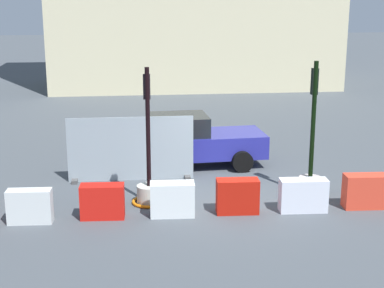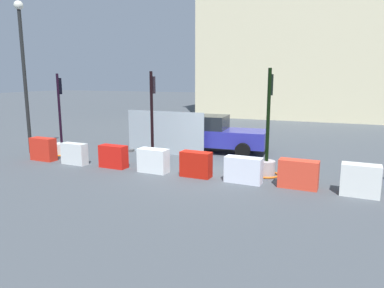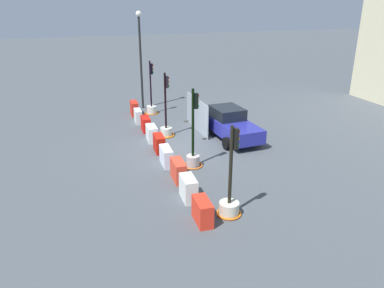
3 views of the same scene
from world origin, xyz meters
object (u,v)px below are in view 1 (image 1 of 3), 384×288
(traffic_light_1, at_px, (149,182))
(construction_barrier_5, at_px, (303,195))
(construction_barrier_6, at_px, (367,191))
(construction_barrier_3, at_px, (172,199))
(construction_barrier_1, at_px, (30,206))
(traffic_light_2, at_px, (310,172))
(construction_barrier_4, at_px, (237,196))
(construction_barrier_2, at_px, (102,201))
(car_blue_estate, at_px, (189,141))

(traffic_light_1, bearing_deg, construction_barrier_5, -14.83)
(traffic_light_1, xyz_separation_m, construction_barrier_6, (5.27, -0.89, -0.14))
(construction_barrier_3, bearing_deg, construction_barrier_1, -178.55)
(traffic_light_2, bearing_deg, construction_barrier_3, -164.25)
(traffic_light_2, distance_m, construction_barrier_5, 1.22)
(construction_barrier_1, distance_m, construction_barrier_4, 4.82)
(construction_barrier_2, bearing_deg, construction_barrier_3, -1.15)
(traffic_light_2, distance_m, construction_barrier_3, 3.80)
(construction_barrier_4, height_order, construction_barrier_5, construction_barrier_4)
(traffic_light_1, distance_m, construction_barrier_4, 2.26)
(construction_barrier_1, xyz_separation_m, construction_barrier_3, (3.27, 0.08, 0.01))
(construction_barrier_4, xyz_separation_m, car_blue_estate, (-0.75, 4.02, 0.35))
(construction_barrier_2, xyz_separation_m, car_blue_estate, (2.44, 4.00, 0.36))
(traffic_light_1, bearing_deg, construction_barrier_3, -60.79)
(construction_barrier_5, bearing_deg, construction_barrier_4, 177.56)
(traffic_light_1, relative_size, construction_barrier_3, 3.23)
(construction_barrier_2, bearing_deg, car_blue_estate, 58.67)
(construction_barrier_4, xyz_separation_m, construction_barrier_6, (3.21, 0.01, 0.00))
(construction_barrier_5, relative_size, car_blue_estate, 0.26)
(construction_barrier_3, bearing_deg, construction_barrier_5, -0.98)
(construction_barrier_4, distance_m, car_blue_estate, 4.10)
(construction_barrier_3, bearing_deg, traffic_light_1, 119.21)
(construction_barrier_1, height_order, construction_barrier_4, construction_barrier_4)
(construction_barrier_1, height_order, construction_barrier_3, construction_barrier_3)
(construction_barrier_2, distance_m, construction_barrier_4, 3.19)
(traffic_light_1, distance_m, construction_barrier_2, 1.43)
(traffic_light_1, xyz_separation_m, construction_barrier_4, (2.07, -0.90, -0.14))
(construction_barrier_3, distance_m, construction_barrier_5, 3.15)
(traffic_light_1, height_order, construction_barrier_5, traffic_light_1)
(construction_barrier_2, xyz_separation_m, construction_barrier_4, (3.19, -0.02, 0.01))
(construction_barrier_2, distance_m, construction_barrier_6, 6.39)
(construction_barrier_1, xyz_separation_m, car_blue_estate, (4.07, 4.12, 0.37))
(construction_barrier_4, height_order, car_blue_estate, car_blue_estate)
(traffic_light_1, distance_m, construction_barrier_5, 3.79)
(construction_barrier_5, height_order, construction_barrier_6, construction_barrier_6)
(construction_barrier_2, bearing_deg, construction_barrier_5, -1.04)
(construction_barrier_1, height_order, construction_barrier_6, construction_barrier_6)
(traffic_light_1, height_order, construction_barrier_1, traffic_light_1)
(construction_barrier_5, bearing_deg, construction_barrier_6, 2.74)
(construction_barrier_1, xyz_separation_m, construction_barrier_6, (8.03, 0.11, 0.02))
(construction_barrier_4, relative_size, construction_barrier_5, 0.88)
(construction_barrier_5, bearing_deg, traffic_light_1, 165.17)
(construction_barrier_5, relative_size, construction_barrier_6, 1.01)
(construction_barrier_3, distance_m, car_blue_estate, 4.13)
(traffic_light_2, relative_size, construction_barrier_2, 3.38)
(construction_barrier_2, relative_size, construction_barrier_4, 1.01)
(construction_barrier_2, relative_size, construction_barrier_5, 0.89)
(traffic_light_1, relative_size, traffic_light_2, 0.98)
(traffic_light_2, height_order, car_blue_estate, traffic_light_2)
(construction_barrier_6, bearing_deg, construction_barrier_1, -179.24)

